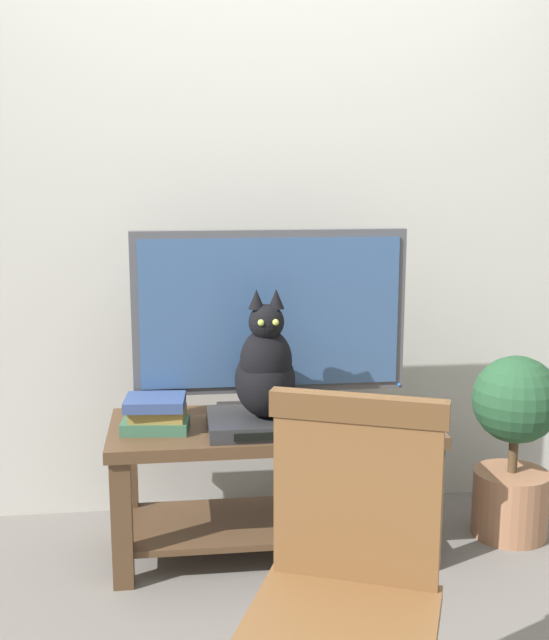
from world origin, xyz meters
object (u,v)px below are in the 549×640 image
object	(u,v)px
tv_stand	(273,463)
wooden_chair	(347,578)
potted_plant	(514,439)
tv	(270,319)
cat	(266,370)
book_stack	(156,414)
media_box	(265,423)

from	to	relation	value
tv_stand	wooden_chair	bearing A→B (deg)	-89.22
tv_stand	wooden_chair	size ratio (longest dim) A/B	1.28
tv_stand	potted_plant	world-z (taller)	potted_plant
tv	cat	xyz separation A→B (m)	(-0.04, -0.18, -0.15)
wooden_chair	book_stack	size ratio (longest dim) A/B	3.77
cat	book_stack	xyz separation A→B (m)	(-0.39, 0.05, -0.16)
tv	cat	size ratio (longest dim) A/B	2.18
tv_stand	book_stack	world-z (taller)	book_stack
cat	wooden_chair	bearing A→B (deg)	-87.28
wooden_chair	tv_stand	bearing A→B (deg)	90.78
tv_stand	cat	xyz separation A→B (m)	(-0.04, -0.09, 0.38)
media_box	wooden_chair	size ratio (longest dim) A/B	0.44
media_box	book_stack	distance (m)	0.39
tv_stand	potted_plant	size ratio (longest dim) A/B	1.65
media_box	potted_plant	bearing A→B (deg)	5.45
cat	book_stack	bearing A→B (deg)	172.92
tv	media_box	xyz separation A→B (m)	(-0.04, -0.16, -0.34)
tv_stand	book_stack	xyz separation A→B (m)	(-0.42, -0.05, 0.22)
tv_stand	book_stack	size ratio (longest dim) A/B	4.83
book_stack	potted_plant	distance (m)	1.37
tv	media_box	size ratio (longest dim) A/B	2.47
tv	book_stack	distance (m)	0.54
wooden_chair	tv	bearing A→B (deg)	90.73
tv_stand	cat	bearing A→B (deg)	-111.16
tv_stand	book_stack	distance (m)	0.48
book_stack	potted_plant	world-z (taller)	potted_plant
cat	tv	bearing A→B (deg)	78.51
media_box	book_stack	bearing A→B (deg)	175.09
book_stack	wooden_chair	bearing A→B (deg)	-69.23
wooden_chair	potted_plant	distance (m)	1.53
media_box	potted_plant	size ratio (longest dim) A/B	0.57
wooden_chair	potted_plant	size ratio (longest dim) A/B	1.29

